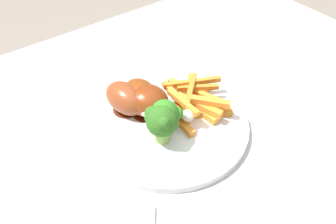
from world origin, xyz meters
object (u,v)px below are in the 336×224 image
at_px(dinner_plate, 168,124).
at_px(broccoli_floret_middle, 161,120).
at_px(carrot_fries_pile, 194,102).
at_px(chicken_drumstick_extra, 142,97).
at_px(chicken_drumstick_near, 127,100).
at_px(chicken_drumstick_far, 149,101).
at_px(dining_table, 194,171).
at_px(broccoli_floret_front, 165,115).

height_order(dinner_plate, broccoli_floret_middle, broccoli_floret_middle).
xyz_separation_m(carrot_fries_pile, chicken_drumstick_extra, (-0.07, 0.05, 0.01)).
distance_m(chicken_drumstick_near, chicken_drumstick_far, 0.04).
bearing_deg(carrot_fries_pile, dining_table, -117.88).
distance_m(broccoli_floret_front, chicken_drumstick_extra, 0.07).
bearing_deg(broccoli_floret_middle, carrot_fries_pile, 14.99).
distance_m(chicken_drumstick_near, chicken_drumstick_extra, 0.02).
relative_size(dining_table, dinner_plate, 3.79).
bearing_deg(chicken_drumstick_extra, broccoli_floret_front, -94.72).
xyz_separation_m(broccoli_floret_middle, chicken_drumstick_near, (-0.01, 0.08, -0.02)).
distance_m(dining_table, chicken_drumstick_far, 0.17).
bearing_deg(dinner_plate, broccoli_floret_front, -136.68).
distance_m(dining_table, carrot_fries_pile, 0.15).
bearing_deg(chicken_drumstick_near, dining_table, -48.32).
relative_size(broccoli_floret_middle, carrot_fries_pile, 0.51).
distance_m(dinner_plate, chicken_drumstick_near, 0.08).
bearing_deg(chicken_drumstick_far, broccoli_floret_middle, -108.86).
distance_m(dining_table, broccoli_floret_middle, 0.18).
relative_size(dinner_plate, chicken_drumstick_near, 2.05).
bearing_deg(dining_table, chicken_drumstick_extra, 124.55).
relative_size(dining_table, chicken_drumstick_near, 7.76).
xyz_separation_m(carrot_fries_pile, chicken_drumstick_near, (-0.09, 0.06, 0.01)).
xyz_separation_m(chicken_drumstick_near, chicken_drumstick_far, (0.03, -0.02, -0.00)).
xyz_separation_m(dining_table, chicken_drumstick_far, (-0.05, 0.06, 0.15)).
relative_size(broccoli_floret_front, chicken_drumstick_far, 0.51).
relative_size(dinner_plate, chicken_drumstick_extra, 2.00).
height_order(dining_table, chicken_drumstick_extra, chicken_drumstick_extra).
bearing_deg(chicken_drumstick_near, broccoli_floret_middle, -85.85).
height_order(broccoli_floret_front, chicken_drumstick_far, broccoli_floret_front).
bearing_deg(carrot_fries_pile, dinner_plate, 179.09).
bearing_deg(broccoli_floret_middle, broccoli_floret_front, 24.14).
xyz_separation_m(dinner_plate, chicken_drumstick_far, (-0.01, 0.03, 0.03)).
xyz_separation_m(dinner_plate, broccoli_floret_front, (-0.02, -0.02, 0.04)).
xyz_separation_m(broccoli_floret_middle, chicken_drumstick_extra, (0.02, 0.07, -0.02)).
relative_size(dining_table, carrot_fries_pile, 7.78).
height_order(broccoli_floret_middle, chicken_drumstick_extra, broccoli_floret_middle).
bearing_deg(dinner_plate, dining_table, -33.24).
height_order(broccoli_floret_front, chicken_drumstick_near, broccoli_floret_front).
bearing_deg(chicken_drumstick_far, chicken_drumstick_extra, 100.14).
height_order(broccoli_floret_front, broccoli_floret_middle, broccoli_floret_middle).
xyz_separation_m(chicken_drumstick_near, chicken_drumstick_extra, (0.02, -0.01, -0.00)).
height_order(dining_table, chicken_drumstick_near, chicken_drumstick_near).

